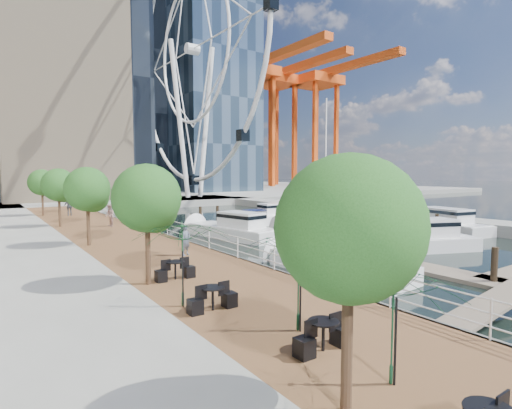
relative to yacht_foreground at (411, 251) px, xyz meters
The scene contains 18 objects.
ground 8.78m from the yacht_foreground, 144.37° to the right, with size 520.00×520.00×0.00m, color black.
boardwalk 18.93m from the yacht_foreground, 148.52° to the left, with size 6.00×60.00×1.00m, color brown.
seawall 16.45m from the yacht_foreground, 143.05° to the left, with size 0.25×60.00×1.00m, color #595954.
land_far 97.15m from the yacht_foreground, 94.21° to the left, with size 200.00×114.00×1.00m, color gray.
breakwater 19.68m from the yacht_foreground, 49.17° to the left, with size 4.00×60.00×1.00m, color gray.
pier 47.39m from the yacht_foreground, 81.68° to the left, with size 14.00×12.00×1.00m, color gray.
railing 16.59m from the yacht_foreground, 143.26° to the left, with size 0.10×60.00×1.05m, color white, non-canonical shape.
floating_docks 4.96m from the yacht_foreground, 80.36° to the left, with size 16.00×34.00×2.60m.
ferris_wheel 54.01m from the yacht_foreground, 81.68° to the left, with size 5.80×45.60×47.80m.
port_cranes 110.74m from the yacht_foreground, 56.24° to the left, with size 40.00×52.00×38.00m.
street_trees 21.00m from the yacht_foreground, 154.40° to the left, with size 2.60×42.60×4.60m.
cafe_tables 18.98m from the yacht_foreground, 157.92° to the right, with size 2.50×13.70×0.74m.
yacht_foreground is the anchor object (origin of this frame).
pedestrian_near 15.47m from the yacht_foreground, 168.86° to the left, with size 0.58×0.38×1.58m, color #50596A.
pedestrian_mid 22.67m from the yacht_foreground, 132.62° to the left, with size 0.86×0.67×1.77m, color gray.
pedestrian_far 31.89m from the yacht_foreground, 120.92° to the left, with size 1.07×0.45×1.83m, color #343942.
moored_yachts 6.78m from the yacht_foreground, 80.02° to the left, with size 22.84×30.82×11.50m.
cafe_seating 19.14m from the yacht_foreground, 157.38° to the right, with size 5.30×10.44×2.76m.
Camera 1 is at (-16.60, -10.65, 5.25)m, focal length 28.00 mm.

